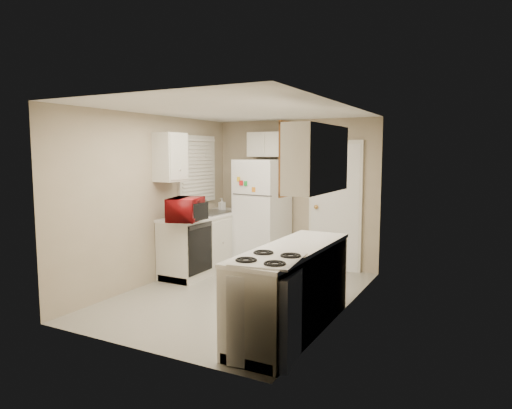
% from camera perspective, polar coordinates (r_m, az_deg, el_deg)
% --- Properties ---
extents(floor, '(3.80, 3.80, 0.00)m').
position_cam_1_polar(floor, '(6.13, -2.21, -11.22)').
color(floor, '#B6B2A8').
rests_on(floor, ground).
extents(ceiling, '(3.80, 3.80, 0.00)m').
position_cam_1_polar(ceiling, '(5.86, -2.32, 11.73)').
color(ceiling, white).
rests_on(ceiling, floor).
extents(wall_left, '(3.80, 3.80, 0.00)m').
position_cam_1_polar(wall_left, '(6.68, -12.73, 0.63)').
color(wall_left, tan).
rests_on(wall_left, floor).
extents(wall_right, '(3.80, 3.80, 0.00)m').
position_cam_1_polar(wall_right, '(5.32, 10.92, -0.79)').
color(wall_right, tan).
rests_on(wall_right, floor).
extents(wall_back, '(2.80, 2.80, 0.00)m').
position_cam_1_polar(wall_back, '(7.57, 4.93, 1.43)').
color(wall_back, tan).
rests_on(wall_back, floor).
extents(wall_front, '(2.80, 2.80, 0.00)m').
position_cam_1_polar(wall_front, '(4.35, -14.87, -2.49)').
color(wall_front, tan).
rests_on(wall_front, floor).
extents(left_counter, '(0.60, 1.80, 0.90)m').
position_cam_1_polar(left_counter, '(7.32, -6.20, -4.69)').
color(left_counter, silver).
rests_on(left_counter, floor).
extents(dishwasher, '(0.03, 0.58, 0.72)m').
position_cam_1_polar(dishwasher, '(6.67, -7.01, -5.45)').
color(dishwasher, black).
rests_on(dishwasher, floor).
extents(sink, '(0.54, 0.74, 0.16)m').
position_cam_1_polar(sink, '(7.38, -5.59, -1.37)').
color(sink, gray).
rests_on(sink, left_counter).
extents(microwave, '(0.67, 0.51, 0.40)m').
position_cam_1_polar(microwave, '(6.52, -8.77, -0.76)').
color(microwave, maroon).
rests_on(microwave, left_counter).
extents(soap_bottle, '(0.12, 0.12, 0.20)m').
position_cam_1_polar(soap_bottle, '(7.72, -4.28, 0.04)').
color(soap_bottle, white).
rests_on(soap_bottle, left_counter).
extents(window_blinds, '(0.10, 0.98, 1.08)m').
position_cam_1_polar(window_blinds, '(7.46, -7.33, 4.40)').
color(window_blinds, silver).
rests_on(window_blinds, wall_left).
extents(upper_cabinet_left, '(0.30, 0.45, 0.70)m').
position_cam_1_polar(upper_cabinet_left, '(6.72, -10.66, 5.83)').
color(upper_cabinet_left, silver).
rests_on(upper_cabinet_left, wall_left).
extents(refrigerator, '(0.80, 0.78, 1.76)m').
position_cam_1_polar(refrigerator, '(7.45, 0.78, -1.12)').
color(refrigerator, white).
rests_on(refrigerator, floor).
extents(cabinet_over_fridge, '(0.70, 0.30, 0.40)m').
position_cam_1_polar(cabinet_over_fridge, '(7.57, 1.73, 7.51)').
color(cabinet_over_fridge, silver).
rests_on(cabinet_over_fridge, wall_back).
extents(interior_door, '(0.86, 0.06, 2.08)m').
position_cam_1_polar(interior_door, '(7.31, 9.85, -0.24)').
color(interior_door, white).
rests_on(interior_door, floor).
extents(right_counter, '(0.60, 2.00, 0.90)m').
position_cam_1_polar(right_counter, '(4.84, 4.46, -10.51)').
color(right_counter, silver).
rests_on(right_counter, floor).
extents(stove, '(0.64, 0.75, 0.83)m').
position_cam_1_polar(stove, '(4.28, 1.59, -13.30)').
color(stove, white).
rests_on(stove, floor).
extents(upper_cabinet_right, '(0.30, 1.20, 0.70)m').
position_cam_1_polar(upper_cabinet_right, '(4.85, 7.65, 5.69)').
color(upper_cabinet_right, silver).
rests_on(upper_cabinet_right, wall_right).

